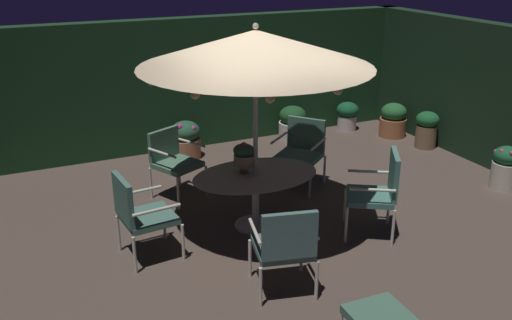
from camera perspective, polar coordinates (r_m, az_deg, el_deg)
The scene contains 17 objects.
ground_plane at distance 7.32m, azimuth 1.62°, elevation -6.31°, with size 8.49×6.85×0.02m, color brown.
hedge_backdrop_rear at distance 9.80m, azimuth -6.89°, elevation 7.76°, with size 8.49×0.30×2.23m, color #18371D.
patio_dining_table at distance 6.93m, azimuth -0.04°, elevation -2.43°, with size 1.60×1.10×0.72m.
patio_umbrella at distance 6.44m, azimuth -0.04°, elevation 11.30°, with size 2.73×2.73×2.55m.
centerpiece_planter at distance 6.82m, azimuth -1.25°, elevation 0.49°, with size 0.26×0.26×0.40m.
patio_chair_north at distance 6.91m, azimuth 12.48°, elevation -2.82°, with size 0.80×0.80×1.07m.
patio_chair_northeast at distance 8.22m, azimuth 4.65°, elevation 1.19°, with size 0.89×0.89×0.98m.
patio_chair_east at distance 7.89m, azimuth -8.49°, elevation 0.23°, with size 0.77×0.78×0.96m.
patio_chair_southeast at distance 6.37m, azimuth -11.85°, elevation -5.15°, with size 0.66×0.66×1.02m.
patio_chair_south at distance 5.62m, azimuth 3.00°, elevation -8.54°, with size 0.72×0.71×1.00m.
ottoman_footrest at distance 5.12m, azimuth 12.40°, elevation -15.42°, with size 0.52×0.47×0.41m.
potted_plant_left_near at distance 10.24m, azimuth 17.02°, elevation 3.12°, with size 0.40×0.40×0.65m.
potted_plant_right_far at distance 10.94m, azimuth 9.30°, elevation 4.58°, with size 0.42×0.42×0.54m.
potted_plant_left_far at distance 9.41m, azimuth -7.18°, elevation 2.10°, with size 0.49×0.49×0.63m.
potted_plant_front_corner at distance 8.93m, azimuth 24.12°, elevation -0.64°, with size 0.40×0.40×0.64m.
potted_plant_right_near at distance 10.34m, azimuth 3.75°, elevation 3.87°, with size 0.51×0.51×0.60m.
potted_plant_back_right at distance 10.72m, azimuth 13.82°, elevation 3.99°, with size 0.49×0.49×0.63m.
Camera 1 is at (-2.90, -5.81, 3.37)m, focal length 39.22 mm.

